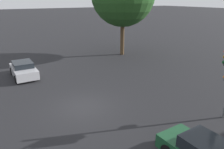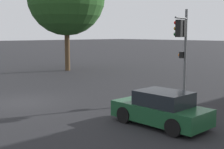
{
  "view_description": "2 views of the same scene",
  "coord_description": "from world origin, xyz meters",
  "views": [
    {
      "loc": [
        12.47,
        -5.03,
        7.0
      ],
      "look_at": [
        0.88,
        1.79,
        2.27
      ],
      "focal_mm": 35.0,
      "sensor_mm": 36.0,
      "label": 1
    },
    {
      "loc": [
        15.85,
        -7.57,
        3.74
      ],
      "look_at": [
        1.51,
        5.26,
        1.22
      ],
      "focal_mm": 50.0,
      "sensor_mm": 36.0,
      "label": 2
    }
  ],
  "objects": [
    {
      "name": "ground_plane",
      "position": [
        0.0,
        0.0,
        0.0
      ],
      "size": [
        300.0,
        300.0,
        0.0
      ],
      "primitive_type": "plane",
      "color": "black"
    },
    {
      "name": "crossing_car_1",
      "position": [
        -8.35,
        -2.35,
        0.68
      ],
      "size": [
        4.14,
        2.06,
        1.41
      ],
      "rotation": [
        0.0,
        0.0,
        0.02
      ],
      "color": "#B7B7BC",
      "rests_on": "ground_plane"
    }
  ]
}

